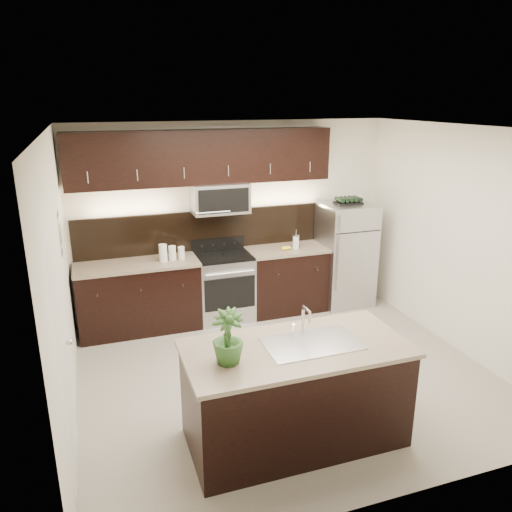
% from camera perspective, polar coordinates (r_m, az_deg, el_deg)
% --- Properties ---
extents(ground, '(4.50, 4.50, 0.00)m').
position_cam_1_polar(ground, '(5.84, 3.34, -13.21)').
color(ground, gray).
rests_on(ground, ground).
extents(room_walls, '(4.52, 4.02, 2.71)m').
position_cam_1_polar(room_walls, '(5.10, 2.67, 2.92)').
color(room_walls, silver).
rests_on(room_walls, ground).
extents(counter_run, '(3.51, 0.65, 0.94)m').
position_cam_1_polar(counter_run, '(6.96, -5.33, -3.66)').
color(counter_run, black).
rests_on(counter_run, ground).
extents(upper_fixtures, '(3.49, 0.40, 1.66)m').
position_cam_1_polar(upper_fixtures, '(6.69, -5.82, 10.26)').
color(upper_fixtures, black).
rests_on(upper_fixtures, counter_run).
extents(island, '(1.96, 0.96, 0.94)m').
position_cam_1_polar(island, '(4.63, 4.50, -15.37)').
color(island, black).
rests_on(island, ground).
extents(sink_faucet, '(0.84, 0.50, 0.28)m').
position_cam_1_polar(sink_faucet, '(4.45, 6.40, -9.68)').
color(sink_faucet, silver).
rests_on(sink_faucet, island).
extents(refrigerator, '(0.74, 0.67, 1.53)m').
position_cam_1_polar(refrigerator, '(7.52, 10.17, 0.17)').
color(refrigerator, '#B2B2B7').
rests_on(refrigerator, ground).
extents(wine_rack, '(0.38, 0.23, 0.09)m').
position_cam_1_polar(wine_rack, '(7.32, 10.51, 6.21)').
color(wine_rack, black).
rests_on(wine_rack, refrigerator).
extents(plant, '(0.33, 0.33, 0.46)m').
position_cam_1_polar(plant, '(4.04, -3.26, -9.25)').
color(plant, '#284E1F').
rests_on(plant, island).
extents(canisters, '(0.34, 0.14, 0.23)m').
position_cam_1_polar(canisters, '(6.65, -9.79, 0.34)').
color(canisters, silver).
rests_on(canisters, counter_run).
extents(french_press, '(0.09, 0.09, 0.27)m').
position_cam_1_polar(french_press, '(7.11, 4.58, 1.67)').
color(french_press, silver).
rests_on(french_press, counter_run).
extents(bananas, '(0.19, 0.16, 0.05)m').
position_cam_1_polar(bananas, '(7.03, 3.11, 0.88)').
color(bananas, yellow).
rests_on(bananas, counter_run).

